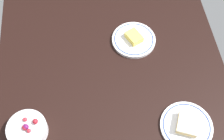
% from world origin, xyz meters
% --- Properties ---
extents(dining_table, '(1.59, 0.98, 0.04)m').
position_xyz_m(dining_table, '(0.00, 0.00, 0.02)').
color(dining_table, black).
rests_on(dining_table, ground).
extents(plate_sandwich, '(0.20, 0.20, 0.04)m').
position_xyz_m(plate_sandwich, '(-0.28, -0.26, 0.05)').
color(plate_sandwich, silver).
rests_on(plate_sandwich, dining_table).
extents(plate_cheese, '(0.20, 0.20, 0.04)m').
position_xyz_m(plate_cheese, '(0.15, -0.12, 0.05)').
color(plate_cheese, silver).
rests_on(plate_cheese, dining_table).
extents(bowl_berries, '(0.15, 0.15, 0.07)m').
position_xyz_m(bowl_berries, '(-0.23, 0.35, 0.07)').
color(bowl_berries, silver).
rests_on(bowl_berries, dining_table).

